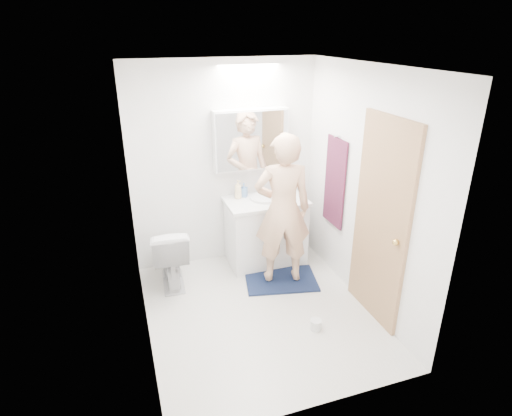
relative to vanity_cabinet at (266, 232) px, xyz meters
name	(u,v)px	position (x,y,z in m)	size (l,w,h in m)	color
floor	(259,312)	(-0.41, -0.96, -0.39)	(2.50, 2.50, 0.00)	silver
ceiling	(260,66)	(-0.41, -0.96, 2.01)	(2.50, 2.50, 0.00)	white
wall_back	(225,165)	(-0.41, 0.29, 0.81)	(2.50, 2.50, 0.00)	white
wall_front	(322,272)	(-0.41, -2.21, 0.81)	(2.50, 2.50, 0.00)	white
wall_left	(136,220)	(-1.51, -0.96, 0.81)	(2.50, 2.50, 0.00)	white
wall_right	(364,190)	(0.69, -0.96, 0.81)	(2.50, 2.50, 0.00)	white
vanity_cabinet	(266,232)	(0.00, 0.00, 0.00)	(0.90, 0.55, 0.78)	white
countertop	(266,201)	(0.00, 0.00, 0.41)	(0.95, 0.58, 0.04)	white
sink_basin	(265,198)	(0.00, 0.03, 0.45)	(0.36, 0.36, 0.03)	white
faucet	(260,187)	(0.00, 0.22, 0.51)	(0.02, 0.02, 0.16)	silver
medicine_cabinet	(251,140)	(-0.11, 0.21, 1.11)	(0.88, 0.14, 0.70)	white
mirror_panel	(253,141)	(-0.11, 0.13, 1.11)	(0.84, 0.01, 0.66)	silver
toilet	(170,254)	(-1.17, -0.11, -0.03)	(0.40, 0.70, 0.71)	white
bath_rug	(281,280)	(0.01, -0.50, -0.38)	(0.80, 0.55, 0.02)	#141F3F
person	(283,210)	(0.01, -0.50, 0.50)	(0.61, 0.40, 1.68)	#E0AD86
door	(381,223)	(0.67, -1.31, 0.61)	(0.04, 0.80, 2.00)	tan
door_knob	(396,242)	(0.63, -1.61, 0.56)	(0.06, 0.06, 0.06)	gold
towel	(335,182)	(0.66, -0.41, 0.71)	(0.02, 0.42, 1.00)	#101A33
towel_hook	(337,136)	(0.65, -0.41, 1.23)	(0.02, 0.02, 0.07)	silver
soap_bottle_a	(238,189)	(-0.29, 0.15, 0.54)	(0.09, 0.09, 0.22)	beige
soap_bottle_b	(244,190)	(-0.21, 0.18, 0.51)	(0.07, 0.08, 0.17)	#5F90CC
toothbrush_cup	(279,189)	(0.23, 0.16, 0.48)	(0.11, 0.11, 0.10)	#3952AD
toilet_paper_roll	(316,324)	(0.02, -1.39, -0.34)	(0.11, 0.11, 0.10)	silver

